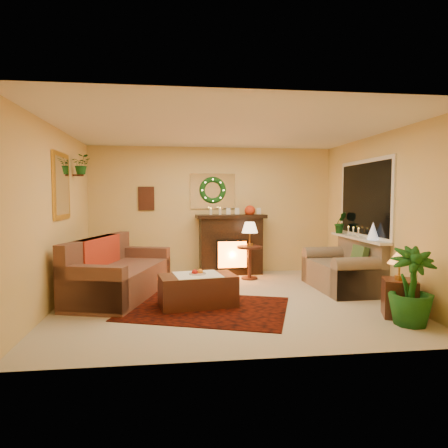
{
  "coord_description": "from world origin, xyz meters",
  "views": [
    {
      "loc": [
        -0.8,
        -5.99,
        1.6
      ],
      "look_at": [
        0.0,
        0.35,
        1.15
      ],
      "focal_mm": 32.0,
      "sensor_mm": 36.0,
      "label": 1
    }
  ],
  "objects": [
    {
      "name": "wall_front",
      "position": [
        0.0,
        -2.25,
        1.3
      ],
      "size": [
        5.0,
        5.0,
        0.0
      ],
      "primitive_type": "plane",
      "color": "#EFD88C",
      "rests_on": "ground"
    },
    {
      "name": "wreath",
      "position": [
        0.0,
        2.19,
        1.72
      ],
      "size": [
        0.55,
        0.11,
        0.55
      ],
      "primitive_type": "torus",
      "rotation": [
        1.57,
        0.0,
        0.0
      ],
      "color": "#194719",
      "rests_on": "wall_back"
    },
    {
      "name": "floor",
      "position": [
        0.0,
        0.0,
        0.0
      ],
      "size": [
        5.0,
        5.0,
        0.0
      ],
      "primitive_type": "plane",
      "color": "beige",
      "rests_on": "ground"
    },
    {
      "name": "window_sill",
      "position": [
        2.38,
        0.55,
        0.87
      ],
      "size": [
        0.22,
        1.86,
        0.04
      ],
      "primitive_type": "cube",
      "color": "white",
      "rests_on": "wall_right"
    },
    {
      "name": "poinsettia",
      "position": [
        0.74,
        1.99,
        1.3
      ],
      "size": [
        0.22,
        0.22,
        0.22
      ],
      "primitive_type": "sphere",
      "color": "red",
      "rests_on": "fireplace"
    },
    {
      "name": "red_throw",
      "position": [
        -1.68,
        0.58,
        0.46
      ],
      "size": [
        0.76,
        1.23,
        0.02
      ],
      "primitive_type": "cube",
      "color": "#C33B11",
      "rests_on": "sofa"
    },
    {
      "name": "gold_mirror",
      "position": [
        -2.48,
        0.3,
        1.75
      ],
      "size": [
        0.03,
        0.84,
        1.0
      ],
      "primitive_type": "cube",
      "color": "gold",
      "rests_on": "wall_left"
    },
    {
      "name": "mini_tree",
      "position": [
        2.4,
        0.08,
        1.04
      ],
      "size": [
        0.18,
        0.18,
        0.28
      ],
      "primitive_type": "cone",
      "color": "white",
      "rests_on": "window_sill"
    },
    {
      "name": "wall_back",
      "position": [
        0.0,
        2.25,
        1.3
      ],
      "size": [
        5.0,
        5.0,
        0.0
      ],
      "primitive_type": "plane",
      "color": "#EFD88C",
      "rests_on": "ground"
    },
    {
      "name": "sofa",
      "position": [
        -1.64,
        0.44,
        0.43
      ],
      "size": [
        1.53,
        2.37,
        0.94
      ],
      "primitive_type": "cube",
      "rotation": [
        0.0,
        0.0,
        -0.28
      ],
      "color": "brown",
      "rests_on": "floor"
    },
    {
      "name": "wall_right",
      "position": [
        2.5,
        0.0,
        1.3
      ],
      "size": [
        4.5,
        4.5,
        0.0
      ],
      "primitive_type": "plane",
      "color": "#EFD88C",
      "rests_on": "ground"
    },
    {
      "name": "mantel_candle_b",
      "position": [
        0.13,
        2.0,
        1.26
      ],
      "size": [
        0.06,
        0.06,
        0.19
      ],
      "primitive_type": "cylinder",
      "color": "white",
      "rests_on": "fireplace"
    },
    {
      "name": "mantel_candle_a",
      "position": [
        -0.06,
        1.99,
        1.26
      ],
      "size": [
        0.06,
        0.06,
        0.18
      ],
      "primitive_type": "cylinder",
      "color": "white",
      "rests_on": "fireplace"
    },
    {
      "name": "lamp_cream",
      "position": [
        0.65,
        1.53,
        0.88
      ],
      "size": [
        0.31,
        0.31,
        0.48
      ],
      "primitive_type": "cone",
      "color": "#FFD498",
      "rests_on": "side_table_round"
    },
    {
      "name": "window_frame",
      "position": [
        2.48,
        0.55,
        1.55
      ],
      "size": [
        0.03,
        1.86,
        1.36
      ],
      "primitive_type": "cube",
      "color": "white",
      "rests_on": "wall_right"
    },
    {
      "name": "coffee_table",
      "position": [
        -0.47,
        -0.28,
        0.21
      ],
      "size": [
        1.17,
        0.76,
        0.46
      ],
      "primitive_type": "cube",
      "rotation": [
        0.0,
        0.0,
        0.16
      ],
      "color": "#4B210F",
      "rests_on": "floor"
    },
    {
      "name": "mantel_mirror",
      "position": [
        0.0,
        2.23,
        1.7
      ],
      "size": [
        0.92,
        0.02,
        0.72
      ],
      "primitive_type": "cube",
      "color": "white",
      "rests_on": "wall_back"
    },
    {
      "name": "side_table_round",
      "position": [
        0.64,
        1.5,
        0.33
      ],
      "size": [
        0.52,
        0.52,
        0.64
      ],
      "primitive_type": "cylinder",
      "rotation": [
        0.0,
        0.0,
        0.05
      ],
      "color": "black",
      "rests_on": "floor"
    },
    {
      "name": "end_table_square",
      "position": [
        2.16,
        -1.13,
        0.27
      ],
      "size": [
        0.53,
        0.53,
        0.5
      ],
      "primitive_type": "cube",
      "rotation": [
        0.0,
        0.0,
        -0.38
      ],
      "color": "#4F2F1D",
      "rests_on": "floor"
    },
    {
      "name": "wall_left",
      "position": [
        -2.5,
        0.0,
        1.3
      ],
      "size": [
        4.5,
        4.5,
        0.0
      ],
      "primitive_type": "plane",
      "color": "#EFD88C",
      "rests_on": "ground"
    },
    {
      "name": "fruit_bowl",
      "position": [
        -0.47,
        -0.26,
        0.45
      ],
      "size": [
        0.25,
        0.25,
        0.06
      ],
      "primitive_type": "cylinder",
      "color": "beige",
      "rests_on": "coffee_table"
    },
    {
      "name": "lamp_tiffany",
      "position": [
        2.13,
        -1.15,
        0.74
      ],
      "size": [
        0.3,
        0.3,
        0.45
      ],
      "primitive_type": "cone",
      "color": "#FB580C",
      "rests_on": "end_table_square"
    },
    {
      "name": "loveseat",
      "position": [
        2.06,
        0.47,
        0.42
      ],
      "size": [
        0.94,
        1.56,
        0.89
      ],
      "primitive_type": "cube",
      "rotation": [
        0.0,
        0.0,
        0.03
      ],
      "color": "gray",
      "rests_on": "floor"
    },
    {
      "name": "hanging_plant",
      "position": [
        -2.34,
        1.05,
        1.97
      ],
      "size": [
        0.33,
        0.28,
        0.36
      ],
      "primitive_type": "imported",
      "color": "#194719",
      "rests_on": "wall_left"
    },
    {
      "name": "floor_palm",
      "position": [
        2.1,
        -1.47,
        0.45
      ],
      "size": [
        1.91,
        1.91,
        2.91
      ],
      "primitive_type": "imported",
      "rotation": [
        0.0,
        0.0,
        -0.19
      ],
      "color": "#296126",
      "rests_on": "floor"
    },
    {
      "name": "window_glass",
      "position": [
        2.47,
        0.55,
        1.55
      ],
      "size": [
        0.02,
        1.7,
        1.22
      ],
      "primitive_type": "cube",
      "color": "black",
      "rests_on": "wall_right"
    },
    {
      "name": "sill_plant",
      "position": [
        2.35,
        1.23,
        1.08
      ],
      "size": [
        0.29,
        0.23,
        0.53
      ],
      "primitive_type": "imported",
      "color": "#153910",
      "rests_on": "window_sill"
    },
    {
      "name": "fireplace",
      "position": [
        0.35,
        2.04,
        0.55
      ],
      "size": [
        1.27,
        0.46,
        1.15
      ],
      "primitive_type": "cube",
      "rotation": [
        0.0,
        0.0,
        0.05
      ],
      "color": "black",
      "rests_on": "floor"
    },
    {
      "name": "wall_art",
      "position": [
        -1.35,
        2.23,
        1.55
      ],
      "size": [
        0.32,
        0.03,
        0.48
      ],
      "primitive_type": "cube",
      "color": "#381E11",
      "rests_on": "wall_back"
    },
    {
      "name": "ceiling",
      "position": [
        0.0,
        0.0,
        2.6
      ],
      "size": [
        5.0,
        5.0,
        0.0
      ],
      "primitive_type": "plane",
      "color": "white",
      "rests_on": "ground"
    },
    {
      "name": "area_rug",
      "position": [
        -0.35,
        -0.44,
        0.01
      ],
      "size": [
        2.65,
        2.3,
        0.01
      ],
      "primitive_type": "cube",
      "rotation": [
        0.0,
        0.0,
        -0.33
      ],
      "color": "#600610",
      "rests_on": "floor"
    }
  ]
}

